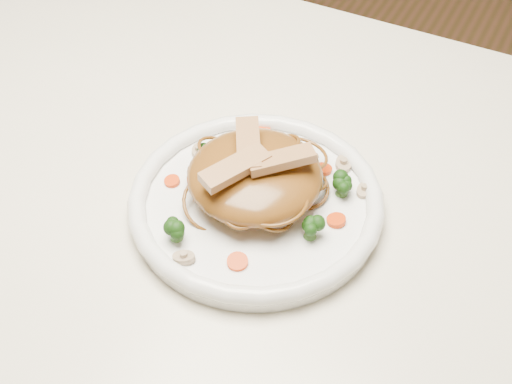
% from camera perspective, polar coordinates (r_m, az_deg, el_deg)
% --- Properties ---
extents(table, '(1.20, 0.80, 0.75)m').
position_cam_1_polar(table, '(0.87, -4.68, -2.16)').
color(table, silver).
rests_on(table, ground).
extents(plate, '(0.34, 0.34, 0.02)m').
position_cam_1_polar(plate, '(0.74, -0.00, -1.19)').
color(plate, white).
rests_on(plate, table).
extents(noodle_mound, '(0.18, 0.18, 0.05)m').
position_cam_1_polar(noodle_mound, '(0.72, -0.09, 1.45)').
color(noodle_mound, brown).
rests_on(noodle_mound, plate).
extents(chicken_a, '(0.07, 0.07, 0.01)m').
position_cam_1_polar(chicken_a, '(0.69, 2.18, 2.77)').
color(chicken_a, tan).
rests_on(chicken_a, noodle_mound).
extents(chicken_b, '(0.06, 0.08, 0.01)m').
position_cam_1_polar(chicken_b, '(0.71, -0.66, 4.09)').
color(chicken_b, tan).
rests_on(chicken_b, noodle_mound).
extents(chicken_c, '(0.06, 0.08, 0.01)m').
position_cam_1_polar(chicken_c, '(0.68, -1.79, 2.09)').
color(chicken_c, tan).
rests_on(chicken_c, noodle_mound).
extents(broccoli_0, '(0.04, 0.04, 0.03)m').
position_cam_1_polar(broccoli_0, '(0.73, 7.42, 0.75)').
color(broccoli_0, '#18390C').
rests_on(broccoli_0, plate).
extents(broccoli_1, '(0.03, 0.03, 0.03)m').
position_cam_1_polar(broccoli_1, '(0.77, -4.46, 3.17)').
color(broccoli_1, '#18390C').
rests_on(broccoli_1, plate).
extents(broccoli_2, '(0.03, 0.03, 0.03)m').
position_cam_1_polar(broccoli_2, '(0.69, -6.89, -3.03)').
color(broccoli_2, '#18390C').
rests_on(broccoli_2, plate).
extents(broccoli_3, '(0.03, 0.03, 0.03)m').
position_cam_1_polar(broccoli_3, '(0.69, 4.69, -3.06)').
color(broccoli_3, '#18390C').
rests_on(broccoli_3, plate).
extents(carrot_0, '(0.02, 0.02, 0.00)m').
position_cam_1_polar(carrot_0, '(0.77, 5.79, 1.97)').
color(carrot_0, red).
rests_on(carrot_0, plate).
extents(carrot_1, '(0.02, 0.02, 0.00)m').
position_cam_1_polar(carrot_1, '(0.76, -7.19, 0.92)').
color(carrot_1, red).
rests_on(carrot_1, plate).
extents(carrot_2, '(0.03, 0.03, 0.00)m').
position_cam_1_polar(carrot_2, '(0.72, 6.88, -2.41)').
color(carrot_2, red).
rests_on(carrot_2, plate).
extents(carrot_3, '(0.02, 0.02, 0.00)m').
position_cam_1_polar(carrot_3, '(0.82, 0.49, 5.36)').
color(carrot_3, red).
rests_on(carrot_3, plate).
extents(carrot_4, '(0.02, 0.02, 0.00)m').
position_cam_1_polar(carrot_4, '(0.67, -1.60, -5.98)').
color(carrot_4, red).
rests_on(carrot_4, plate).
extents(mushroom_0, '(0.03, 0.03, 0.01)m').
position_cam_1_polar(mushroom_0, '(0.68, -6.18, -5.59)').
color(mushroom_0, tan).
rests_on(mushroom_0, plate).
extents(mushroom_1, '(0.02, 0.02, 0.01)m').
position_cam_1_polar(mushroom_1, '(0.75, 9.22, 0.13)').
color(mushroom_1, tan).
rests_on(mushroom_1, plate).
extents(mushroom_2, '(0.03, 0.03, 0.01)m').
position_cam_1_polar(mushroom_2, '(0.79, -4.96, 3.49)').
color(mushroom_2, tan).
rests_on(mushroom_2, plate).
extents(mushroom_3, '(0.03, 0.03, 0.01)m').
position_cam_1_polar(mushroom_3, '(0.78, 7.47, 2.37)').
color(mushroom_3, tan).
rests_on(mushroom_3, plate).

